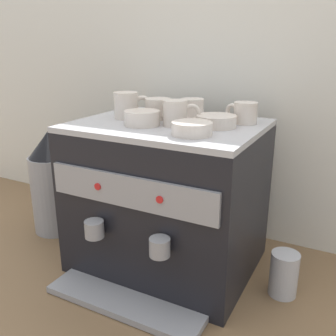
{
  "coord_description": "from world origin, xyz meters",
  "views": [
    {
      "loc": [
        0.53,
        -1.0,
        0.71
      ],
      "look_at": [
        0.0,
        0.0,
        0.34
      ],
      "focal_mm": 39.99,
      "sensor_mm": 36.0,
      "label": 1
    }
  ],
  "objects_px": {
    "coffee_grinder": "(52,183)",
    "milk_pitcher": "(284,275)",
    "ceramic_bowl_1": "(192,129)",
    "espresso_machine": "(167,197)",
    "ceramic_cup_4": "(193,108)",
    "ceramic_bowl_0": "(142,118)",
    "ceramic_cup_1": "(177,113)",
    "ceramic_bowl_2": "(216,121)",
    "ceramic_cup_0": "(244,113)",
    "ceramic_cup_2": "(128,105)",
    "ceramic_cup_3": "(159,109)"
  },
  "relations": [
    {
      "from": "coffee_grinder",
      "to": "milk_pitcher",
      "type": "bearing_deg",
      "value": -0.02
    },
    {
      "from": "ceramic_bowl_1",
      "to": "coffee_grinder",
      "type": "height_order",
      "value": "ceramic_bowl_1"
    },
    {
      "from": "espresso_machine",
      "to": "milk_pitcher",
      "type": "height_order",
      "value": "espresso_machine"
    },
    {
      "from": "ceramic_cup_4",
      "to": "coffee_grinder",
      "type": "bearing_deg",
      "value": -168.74
    },
    {
      "from": "ceramic_bowl_0",
      "to": "ceramic_bowl_1",
      "type": "distance_m",
      "value": 0.19
    },
    {
      "from": "espresso_machine",
      "to": "ceramic_cup_1",
      "type": "height_order",
      "value": "ceramic_cup_1"
    },
    {
      "from": "coffee_grinder",
      "to": "ceramic_bowl_1",
      "type": "bearing_deg",
      "value": -9.72
    },
    {
      "from": "ceramic_cup_1",
      "to": "ceramic_bowl_2",
      "type": "relative_size",
      "value": 0.9
    },
    {
      "from": "ceramic_cup_0",
      "to": "ceramic_cup_1",
      "type": "bearing_deg",
      "value": -142.18
    },
    {
      "from": "ceramic_bowl_2",
      "to": "milk_pitcher",
      "type": "relative_size",
      "value": 0.86
    },
    {
      "from": "ceramic_cup_4",
      "to": "ceramic_bowl_0",
      "type": "bearing_deg",
      "value": -116.34
    },
    {
      "from": "ceramic_bowl_2",
      "to": "coffee_grinder",
      "type": "xyz_separation_m",
      "value": [
        -0.66,
        -0.02,
        -0.3
      ]
    },
    {
      "from": "ceramic_cup_4",
      "to": "ceramic_bowl_2",
      "type": "bearing_deg",
      "value": -38.23
    },
    {
      "from": "ceramic_cup_2",
      "to": "ceramic_cup_1",
      "type": "bearing_deg",
      "value": -8.9
    },
    {
      "from": "ceramic_bowl_2",
      "to": "espresso_machine",
      "type": "bearing_deg",
      "value": -173.48
    },
    {
      "from": "ceramic_bowl_0",
      "to": "coffee_grinder",
      "type": "relative_size",
      "value": 0.26
    },
    {
      "from": "ceramic_cup_0",
      "to": "milk_pitcher",
      "type": "relative_size",
      "value": 0.77
    },
    {
      "from": "ceramic_cup_4",
      "to": "ceramic_bowl_0",
      "type": "relative_size",
      "value": 1.04
    },
    {
      "from": "coffee_grinder",
      "to": "ceramic_cup_1",
      "type": "bearing_deg",
      "value": -2.54
    },
    {
      "from": "ceramic_cup_4",
      "to": "coffee_grinder",
      "type": "height_order",
      "value": "ceramic_cup_4"
    },
    {
      "from": "ceramic_cup_3",
      "to": "coffee_grinder",
      "type": "xyz_separation_m",
      "value": [
        -0.45,
        -0.05,
        -0.32
      ]
    },
    {
      "from": "ceramic_cup_0",
      "to": "ceramic_cup_3",
      "type": "relative_size",
      "value": 0.94
    },
    {
      "from": "ceramic_cup_4",
      "to": "milk_pitcher",
      "type": "height_order",
      "value": "ceramic_cup_4"
    },
    {
      "from": "ceramic_cup_0",
      "to": "ceramic_cup_4",
      "type": "bearing_deg",
      "value": 178.3
    },
    {
      "from": "ceramic_cup_1",
      "to": "coffee_grinder",
      "type": "bearing_deg",
      "value": 177.46
    },
    {
      "from": "espresso_machine",
      "to": "ceramic_cup_4",
      "type": "relative_size",
      "value": 5.09
    },
    {
      "from": "ceramic_cup_0",
      "to": "ceramic_bowl_1",
      "type": "relative_size",
      "value": 0.96
    },
    {
      "from": "ceramic_bowl_1",
      "to": "ceramic_bowl_2",
      "type": "distance_m",
      "value": 0.13
    },
    {
      "from": "ceramic_cup_2",
      "to": "ceramic_cup_0",
      "type": "bearing_deg",
      "value": 15.32
    },
    {
      "from": "ceramic_cup_0",
      "to": "ceramic_cup_4",
      "type": "xyz_separation_m",
      "value": [
        -0.17,
        0.01,
        -0.0
      ]
    },
    {
      "from": "ceramic_cup_2",
      "to": "ceramic_bowl_2",
      "type": "bearing_deg",
      "value": 2.05
    },
    {
      "from": "espresso_machine",
      "to": "ceramic_cup_3",
      "type": "bearing_deg",
      "value": 140.47
    },
    {
      "from": "ceramic_bowl_1",
      "to": "milk_pitcher",
      "type": "relative_size",
      "value": 0.8
    },
    {
      "from": "ceramic_cup_1",
      "to": "ceramic_cup_2",
      "type": "distance_m",
      "value": 0.19
    },
    {
      "from": "ceramic_cup_3",
      "to": "ceramic_bowl_1",
      "type": "bearing_deg",
      "value": -39.6
    },
    {
      "from": "espresso_machine",
      "to": "ceramic_bowl_2",
      "type": "distance_m",
      "value": 0.3
    },
    {
      "from": "coffee_grinder",
      "to": "milk_pitcher",
      "type": "relative_size",
      "value": 2.98
    },
    {
      "from": "ceramic_bowl_1",
      "to": "milk_pitcher",
      "type": "bearing_deg",
      "value": 23.08
    },
    {
      "from": "milk_pitcher",
      "to": "ceramic_cup_3",
      "type": "bearing_deg",
      "value": 174.16
    },
    {
      "from": "ceramic_cup_0",
      "to": "coffee_grinder",
      "type": "height_order",
      "value": "ceramic_cup_0"
    },
    {
      "from": "ceramic_bowl_0",
      "to": "ceramic_bowl_1",
      "type": "xyz_separation_m",
      "value": [
        0.18,
        -0.04,
        -0.0
      ]
    },
    {
      "from": "espresso_machine",
      "to": "ceramic_cup_2",
      "type": "height_order",
      "value": "ceramic_cup_2"
    },
    {
      "from": "ceramic_bowl_1",
      "to": "coffee_grinder",
      "type": "distance_m",
      "value": 0.72
    },
    {
      "from": "espresso_machine",
      "to": "ceramic_cup_4",
      "type": "xyz_separation_m",
      "value": [
        0.04,
        0.11,
        0.28
      ]
    },
    {
      "from": "ceramic_cup_0",
      "to": "ceramic_bowl_2",
      "type": "relative_size",
      "value": 0.9
    },
    {
      "from": "ceramic_cup_2",
      "to": "ceramic_bowl_2",
      "type": "relative_size",
      "value": 0.92
    },
    {
      "from": "espresso_machine",
      "to": "coffee_grinder",
      "type": "bearing_deg",
      "value": 179.88
    },
    {
      "from": "ceramic_bowl_0",
      "to": "coffee_grinder",
      "type": "distance_m",
      "value": 0.56
    },
    {
      "from": "espresso_machine",
      "to": "ceramic_cup_0",
      "type": "relative_size",
      "value": 5.38
    },
    {
      "from": "ceramic_cup_4",
      "to": "coffee_grinder",
      "type": "distance_m",
      "value": 0.64
    }
  ]
}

